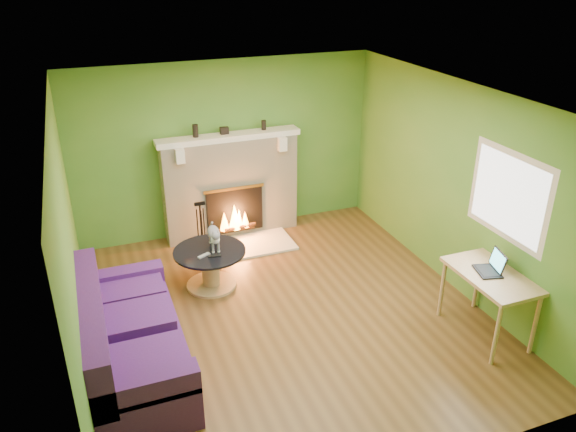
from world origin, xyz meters
name	(u,v)px	position (x,y,z in m)	size (l,w,h in m)	color
floor	(286,313)	(0.00, 0.00, 0.00)	(5.00, 5.00, 0.00)	brown
ceiling	(285,98)	(0.00, 0.00, 2.60)	(5.00, 5.00, 0.00)	white
wall_back	(226,149)	(0.00, 2.50, 1.30)	(5.00, 5.00, 0.00)	#428029
wall_front	(407,350)	(0.00, -2.50, 1.30)	(5.00, 5.00, 0.00)	#428029
wall_left	(70,250)	(-2.25, 0.00, 1.30)	(5.00, 5.00, 0.00)	#428029
wall_right	(456,188)	(2.25, 0.00, 1.30)	(5.00, 5.00, 0.00)	#428029
window_frame	(509,196)	(2.24, -0.90, 1.55)	(1.20, 1.20, 0.00)	silver
window_pane	(508,196)	(2.23, -0.90, 1.55)	(1.06, 1.06, 0.00)	white
fireplace	(231,186)	(0.00, 2.32, 0.77)	(2.10, 0.46, 1.58)	beige
hearth	(242,246)	(0.00, 1.80, 0.01)	(1.50, 0.75, 0.03)	beige
mantel	(229,137)	(0.00, 2.30, 1.54)	(2.10, 0.28, 0.08)	white
sofa	(127,341)	(-1.86, -0.37, 0.37)	(0.95, 2.11, 0.95)	#481961
coffee_table	(210,266)	(-0.68, 0.92, 0.30)	(0.92, 0.92, 0.52)	tan
desk	(491,281)	(1.95, -1.16, 0.68)	(0.61, 1.05, 0.78)	tan
cat	(214,236)	(-0.60, 0.97, 0.69)	(0.20, 0.54, 0.34)	slate
remote_silver	(204,255)	(-0.78, 0.80, 0.53)	(0.17, 0.04, 0.02)	#9A9A9D
remote_black	(214,256)	(-0.66, 0.74, 0.53)	(0.16, 0.04, 0.02)	black
laptop	(489,263)	(1.93, -1.11, 0.89)	(0.27, 0.31, 0.23)	black
fire_tools	(201,225)	(-0.56, 1.95, 0.39)	(0.19, 0.19, 0.72)	black
mantel_vase_left	(195,131)	(-0.47, 2.33, 1.67)	(0.08, 0.08, 0.18)	black
mantel_vase_right	(264,125)	(0.54, 2.33, 1.65)	(0.07, 0.07, 0.14)	black
mantel_box	(224,131)	(-0.05, 2.33, 1.63)	(0.12, 0.08, 0.10)	black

